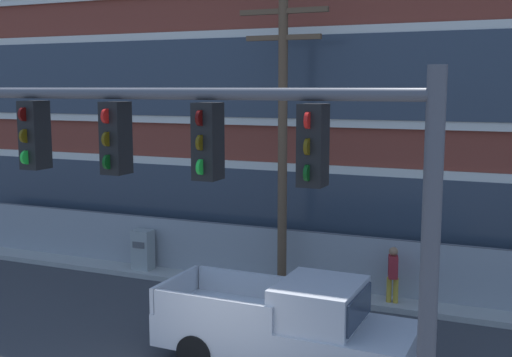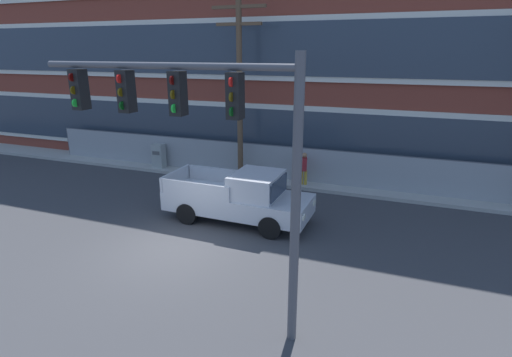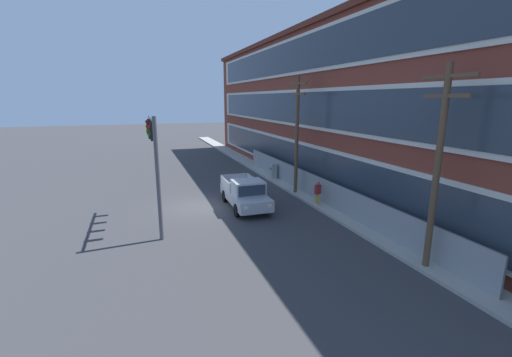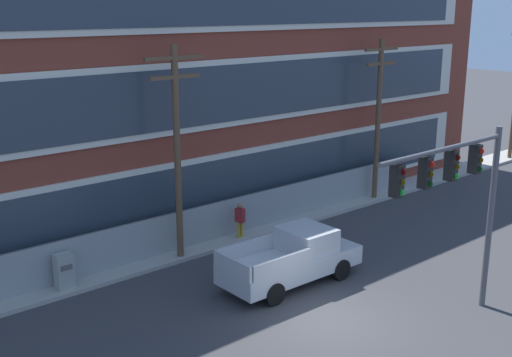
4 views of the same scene
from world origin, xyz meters
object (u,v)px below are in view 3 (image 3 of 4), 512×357
(traffic_signal_mast, at_px, (154,144))
(utility_pole_midblock, at_px, (438,161))
(utility_pole_near_corner, at_px, (297,131))
(electrical_cabinet, at_px, (273,172))
(pickup_truck_silver, at_px, (245,194))
(pedestrian_near_cabinet, at_px, (318,192))

(traffic_signal_mast, distance_m, utility_pole_midblock, 13.46)
(utility_pole_near_corner, height_order, electrical_cabinet, utility_pole_near_corner)
(utility_pole_near_corner, xyz_separation_m, utility_pole_midblock, (12.21, 0.13, -0.13))
(pickup_truck_silver, xyz_separation_m, electrical_cabinet, (-6.68, 4.66, -0.22))
(pickup_truck_silver, height_order, electrical_cabinet, pickup_truck_silver)
(traffic_signal_mast, xyz_separation_m, pickup_truck_silver, (-1.50, 5.54, -3.67))
(utility_pole_midblock, relative_size, electrical_cabinet, 5.78)
(utility_pole_near_corner, relative_size, electrical_cabinet, 5.93)
(pickup_truck_silver, bearing_deg, utility_pole_midblock, 24.11)
(pedestrian_near_cabinet, bearing_deg, utility_pole_midblock, 0.24)
(pickup_truck_silver, xyz_separation_m, utility_pole_midblock, (10.32, 4.62, 3.63))
(utility_pole_near_corner, bearing_deg, traffic_signal_mast, -71.35)
(traffic_signal_mast, xyz_separation_m, utility_pole_midblock, (8.83, 10.16, -0.04))
(traffic_signal_mast, xyz_separation_m, electrical_cabinet, (-8.18, 10.20, -3.89))
(traffic_signal_mast, height_order, utility_pole_midblock, utility_pole_midblock)
(traffic_signal_mast, relative_size, utility_pole_near_corner, 0.73)
(utility_pole_near_corner, bearing_deg, pedestrian_near_cabinet, 1.65)
(pickup_truck_silver, bearing_deg, traffic_signal_mast, -74.89)
(traffic_signal_mast, relative_size, pedestrian_near_cabinet, 3.63)
(traffic_signal_mast, distance_m, pedestrian_near_cabinet, 10.75)
(utility_pole_near_corner, distance_m, electrical_cabinet, 6.23)
(utility_pole_midblock, bearing_deg, traffic_signal_mast, -130.99)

